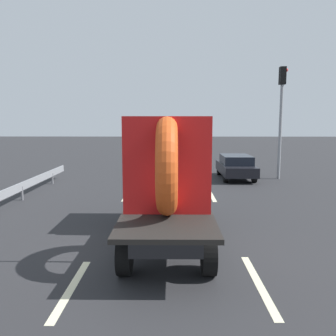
{
  "coord_description": "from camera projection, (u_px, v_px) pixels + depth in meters",
  "views": [
    {
      "loc": [
        0.09,
        -8.76,
        3.13
      ],
      "look_at": [
        -0.0,
        0.94,
        1.82
      ],
      "focal_mm": 37.82,
      "sensor_mm": 36.0,
      "label": 1
    }
  ],
  "objects": [
    {
      "name": "ground_plane",
      "position": [
        168.0,
        243.0,
        9.1
      ],
      "size": [
        120.0,
        120.0,
        0.0
      ],
      "primitive_type": "plane",
      "color": "#28282B"
    },
    {
      "name": "flatbed_truck",
      "position": [
        168.0,
        178.0,
        9.6
      ],
      "size": [
        2.02,
        5.78,
        3.21
      ],
      "color": "black",
      "rests_on": "ground_plane"
    },
    {
      "name": "distant_sedan",
      "position": [
        236.0,
        166.0,
        19.04
      ],
      "size": [
        1.67,
        3.89,
        1.27
      ],
      "color": "black",
      "rests_on": "ground_plane"
    },
    {
      "name": "traffic_light",
      "position": [
        281.0,
        107.0,
        18.52
      ],
      "size": [
        0.42,
        0.36,
        5.87
      ],
      "color": "gray",
      "rests_on": "ground_plane"
    },
    {
      "name": "guardrail",
      "position": [
        0.0,
        197.0,
        12.11
      ],
      "size": [
        0.1,
        14.31,
        0.71
      ],
      "color": "gray",
      "rests_on": "ground_plane"
    },
    {
      "name": "lane_dash_left_near",
      "position": [
        71.0,
        288.0,
        6.64
      ],
      "size": [
        0.16,
        2.47,
        0.01
      ],
      "primitive_type": "cube",
      "rotation": [
        0.0,
        0.0,
        1.57
      ],
      "color": "beige",
      "rests_on": "ground_plane"
    },
    {
      "name": "lane_dash_left_far",
      "position": [
        127.0,
        195.0,
        14.95
      ],
      "size": [
        0.16,
        2.53,
        0.01
      ],
      "primitive_type": "cube",
      "rotation": [
        0.0,
        0.0,
        1.57
      ],
      "color": "beige",
      "rests_on": "ground_plane"
    },
    {
      "name": "lane_dash_right_near",
      "position": [
        259.0,
        284.0,
        6.81
      ],
      "size": [
        0.16,
        2.66,
        0.01
      ],
      "primitive_type": "cube",
      "rotation": [
        0.0,
        0.0,
        1.57
      ],
      "color": "beige",
      "rests_on": "ground_plane"
    },
    {
      "name": "lane_dash_right_far",
      "position": [
        212.0,
        196.0,
        14.7
      ],
      "size": [
        0.16,
        2.2,
        0.01
      ],
      "primitive_type": "cube",
      "rotation": [
        0.0,
        0.0,
        1.57
      ],
      "color": "beige",
      "rests_on": "ground_plane"
    }
  ]
}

